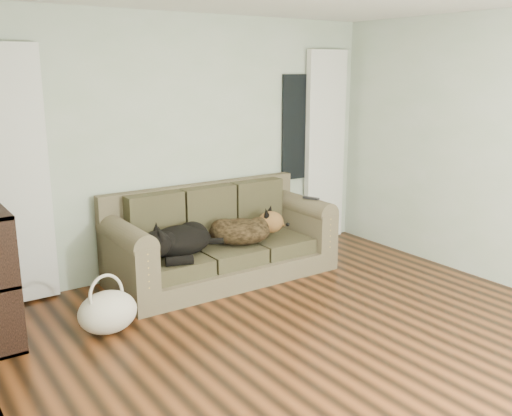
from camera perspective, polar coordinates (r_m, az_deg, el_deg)
floor at (r=4.36m, az=9.57°, el=-14.63°), size 5.00×5.00×0.00m
wall_back at (r=5.94m, az=-6.88°, el=6.31°), size 4.50×0.04×2.60m
wall_left at (r=2.87m, az=-23.83°, el=-2.79°), size 0.04×5.00×2.60m
curtain_left at (r=5.32m, az=-22.87°, el=2.83°), size 0.55×0.08×2.25m
curtain_right at (r=6.90m, az=6.90°, el=6.09°), size 0.55×0.08×2.25m
window_pane at (r=6.69m, az=4.40°, el=8.06°), size 0.50×0.03×1.20m
sofa at (r=5.71m, az=-3.36°, el=-2.65°), size 2.24×0.97×0.92m
dog_black_lab at (r=5.38m, az=-7.91°, el=-3.43°), size 0.73×0.56×0.29m
dog_shepherd at (r=5.72m, az=-1.29°, el=-2.18°), size 0.78×0.73×0.28m
tv_remote at (r=6.05m, az=5.52°, el=0.99°), size 0.10×0.17×0.02m
tote_bag at (r=4.77m, az=-14.60°, el=-10.20°), size 0.49×0.38×0.35m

